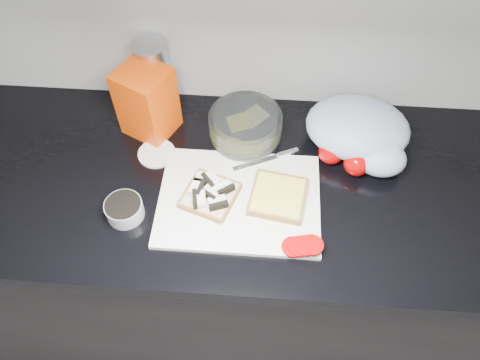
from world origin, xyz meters
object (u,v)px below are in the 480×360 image
Objects in this scene: glass_bowl at (245,127)px; bread_bag at (147,102)px; steel_canister at (154,77)px; cutting_board at (239,200)px.

bread_bag is (-0.26, 0.02, 0.06)m from glass_bowl.
steel_canister is (0.01, 0.09, 0.01)m from bread_bag.
steel_canister is at bearing 113.15° from bread_bag.
glass_bowl is at bearing 22.69° from bread_bag.
glass_bowl is 0.91× the size of steel_canister.
glass_bowl is at bearing -22.00° from steel_canister.
bread_bag is (-0.26, 0.23, 0.09)m from cutting_board.
glass_bowl is (0.00, 0.21, 0.03)m from cutting_board.
steel_canister reaches higher than bread_bag.
cutting_board is 0.36m from bread_bag.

